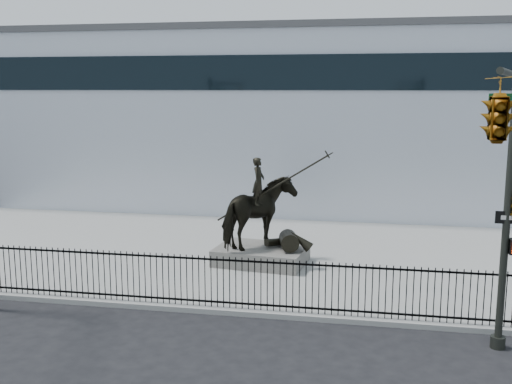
# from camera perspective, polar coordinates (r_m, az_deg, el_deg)

# --- Properties ---
(ground) EXTENTS (120.00, 120.00, 0.00)m
(ground) POSITION_cam_1_polar(r_m,az_deg,el_deg) (16.28, -3.46, -12.98)
(ground) COLOR black
(ground) RESTS_ON ground
(plaza) EXTENTS (30.00, 12.00, 0.15)m
(plaza) POSITION_cam_1_polar(r_m,az_deg,el_deg) (22.73, 0.85, -6.05)
(plaza) COLOR #979795
(plaza) RESTS_ON ground
(building) EXTENTS (44.00, 14.00, 9.00)m
(building) POSITION_cam_1_polar(r_m,az_deg,el_deg) (34.78, 4.54, 6.89)
(building) COLOR silver
(building) RESTS_ON ground
(picket_fence) EXTENTS (22.10, 0.10, 1.50)m
(picket_fence) POSITION_cam_1_polar(r_m,az_deg,el_deg) (17.10, -2.46, -8.60)
(picket_fence) COLOR black
(picket_fence) RESTS_ON plaza
(statue_plinth) EXTENTS (3.35, 2.51, 0.58)m
(statue_plinth) POSITION_cam_1_polar(r_m,az_deg,el_deg) (21.39, 0.48, -6.05)
(statue_plinth) COLOR #514E4A
(statue_plinth) RESTS_ON plaza
(equestrian_statue) EXTENTS (3.96, 2.70, 3.37)m
(equestrian_statue) POSITION_cam_1_polar(r_m,az_deg,el_deg) (21.01, 0.64, -2.10)
(equestrian_statue) COLOR black
(equestrian_statue) RESTS_ON statue_plinth
(traffic_signal_right) EXTENTS (2.17, 6.86, 7.00)m
(traffic_signal_right) POSITION_cam_1_polar(r_m,az_deg,el_deg) (12.92, 22.93, 2.55)
(traffic_signal_right) COLOR black
(traffic_signal_right) RESTS_ON ground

